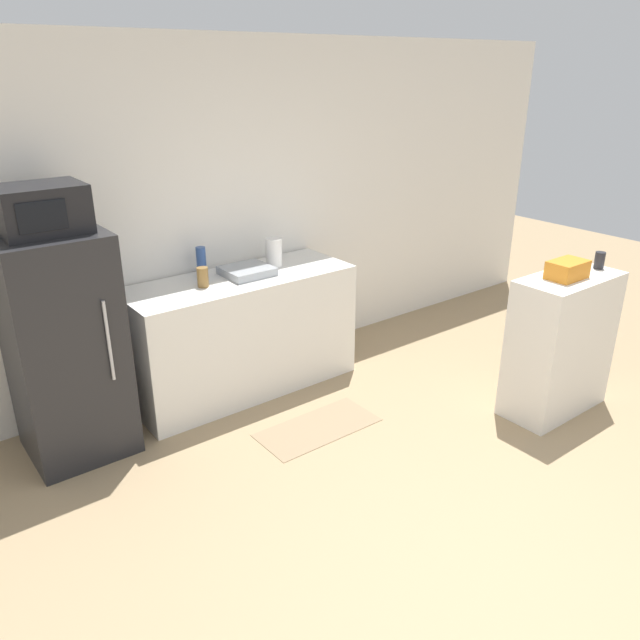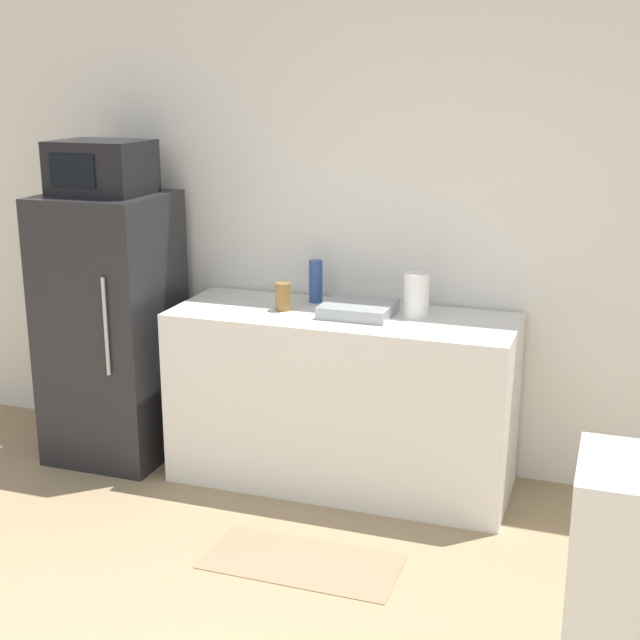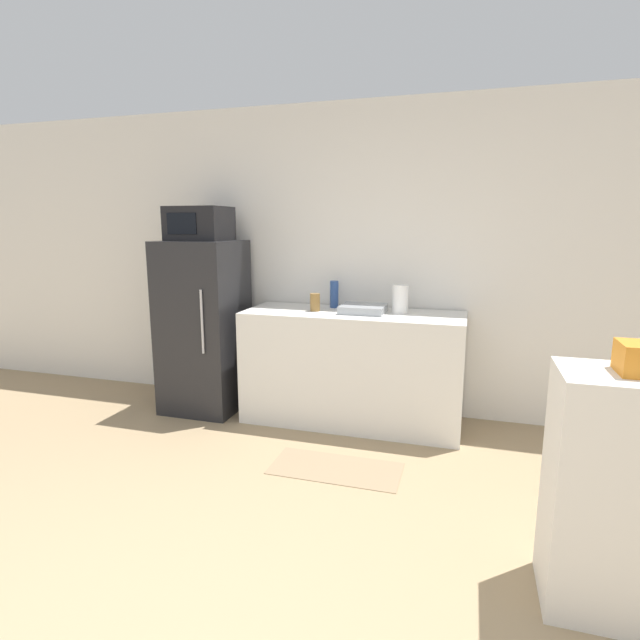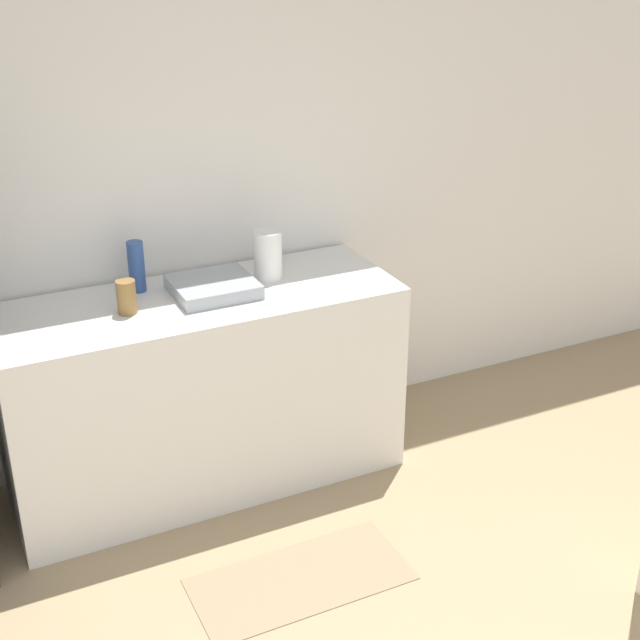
{
  "view_description": "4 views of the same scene",
  "coord_description": "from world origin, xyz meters",
  "px_view_note": "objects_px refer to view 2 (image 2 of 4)",
  "views": [
    {
      "loc": [
        -2.02,
        -1.25,
        2.39
      ],
      "look_at": [
        0.23,
        1.69,
        0.86
      ],
      "focal_mm": 35.0,
      "sensor_mm": 36.0,
      "label": 1
    },
    {
      "loc": [
        1.49,
        -1.53,
        2.09
      ],
      "look_at": [
        0.29,
        1.97,
        1.06
      ],
      "focal_mm": 50.0,
      "sensor_mm": 36.0,
      "label": 2
    },
    {
      "loc": [
        1.06,
        -1.22,
        1.6
      ],
      "look_at": [
        0.1,
        1.97,
        0.97
      ],
      "focal_mm": 28.0,
      "sensor_mm": 36.0,
      "label": 3
    },
    {
      "loc": [
        -0.87,
        -0.78,
        2.43
      ],
      "look_at": [
        0.47,
        1.99,
        1.01
      ],
      "focal_mm": 50.0,
      "sensor_mm": 36.0,
      "label": 4
    }
  ],
  "objects_px": {
    "bottle_tall": "(316,281)",
    "paper_towel_roll": "(416,295)",
    "microwave": "(102,167)",
    "bottle_short": "(283,297)",
    "refrigerator": "(112,328)"
  },
  "relations": [
    {
      "from": "microwave",
      "to": "paper_towel_roll",
      "type": "relative_size",
      "value": 2.16
    },
    {
      "from": "refrigerator",
      "to": "paper_towel_roll",
      "type": "height_order",
      "value": "refrigerator"
    },
    {
      "from": "refrigerator",
      "to": "bottle_short",
      "type": "relative_size",
      "value": 10.29
    },
    {
      "from": "bottle_short",
      "to": "paper_towel_roll",
      "type": "bearing_deg",
      "value": 8.56
    },
    {
      "from": "bottle_short",
      "to": "paper_towel_roll",
      "type": "distance_m",
      "value": 0.68
    },
    {
      "from": "refrigerator",
      "to": "bottle_tall",
      "type": "relative_size",
      "value": 6.52
    },
    {
      "from": "paper_towel_roll",
      "to": "refrigerator",
      "type": "bearing_deg",
      "value": -175.45
    },
    {
      "from": "bottle_tall",
      "to": "bottle_short",
      "type": "distance_m",
      "value": 0.24
    },
    {
      "from": "refrigerator",
      "to": "bottle_short",
      "type": "xyz_separation_m",
      "value": [
        1.0,
        0.03,
        0.25
      ]
    },
    {
      "from": "microwave",
      "to": "bottle_short",
      "type": "xyz_separation_m",
      "value": [
        1.0,
        0.03,
        -0.63
      ]
    },
    {
      "from": "refrigerator",
      "to": "paper_towel_roll",
      "type": "xyz_separation_m",
      "value": [
        1.67,
        0.13,
        0.29
      ]
    },
    {
      "from": "bottle_tall",
      "to": "bottle_short",
      "type": "height_order",
      "value": "bottle_tall"
    },
    {
      "from": "bottle_short",
      "to": "paper_towel_roll",
      "type": "xyz_separation_m",
      "value": [
        0.67,
        0.1,
        0.04
      ]
    },
    {
      "from": "refrigerator",
      "to": "paper_towel_roll",
      "type": "relative_size",
      "value": 6.62
    },
    {
      "from": "bottle_tall",
      "to": "paper_towel_roll",
      "type": "relative_size",
      "value": 1.01
    }
  ]
}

